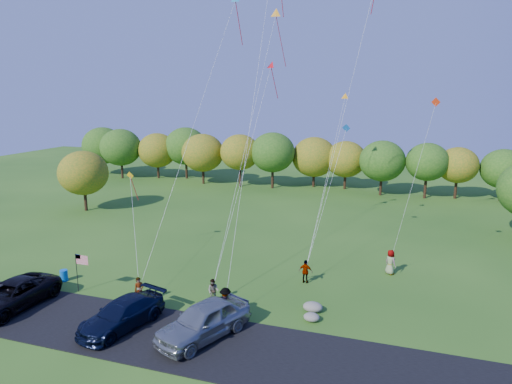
% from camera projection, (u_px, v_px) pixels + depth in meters
% --- Properties ---
extents(ground, '(140.00, 140.00, 0.00)m').
position_uv_depth(ground, '(188.00, 304.00, 29.45)').
color(ground, '#285518').
rests_on(ground, ground).
extents(asphalt_lane, '(44.00, 6.00, 0.06)m').
position_uv_depth(asphalt_lane, '(155.00, 335.00, 25.74)').
color(asphalt_lane, black).
rests_on(asphalt_lane, ground).
extents(treeline, '(75.26, 27.85, 8.13)m').
position_uv_depth(treeline, '(311.00, 158.00, 62.46)').
color(treeline, '#382214').
rests_on(treeline, ground).
extents(minivan_dark, '(3.13, 6.32, 1.72)m').
position_uv_depth(minivan_dark, '(11.00, 295.00, 28.68)').
color(minivan_dark, black).
rests_on(minivan_dark, asphalt_lane).
extents(minivan_navy, '(3.59, 5.95, 1.61)m').
position_uv_depth(minivan_navy, '(122.00, 314.00, 26.33)').
color(minivan_navy, black).
rests_on(minivan_navy, asphalt_lane).
extents(minivan_silver, '(4.51, 6.33, 2.00)m').
position_uv_depth(minivan_silver, '(204.00, 320.00, 25.23)').
color(minivan_silver, gray).
rests_on(minivan_silver, asphalt_lane).
extents(flyer_a, '(0.74, 0.77, 1.78)m').
position_uv_depth(flyer_a, '(139.00, 290.00, 29.44)').
color(flyer_a, '#4C4C59').
rests_on(flyer_a, ground).
extents(flyer_b, '(0.77, 0.60, 1.56)m').
position_uv_depth(flyer_b, '(213.00, 291.00, 29.69)').
color(flyer_b, '#4C4C59').
rests_on(flyer_b, ground).
extents(flyer_c, '(1.41, 1.14, 1.90)m').
position_uv_depth(flyer_c, '(225.00, 303.00, 27.60)').
color(flyer_c, '#4C4C59').
rests_on(flyer_c, ground).
extents(flyer_d, '(1.02, 0.46, 1.72)m').
position_uv_depth(flyer_d, '(306.00, 272.00, 32.63)').
color(flyer_d, '#4C4C59').
rests_on(flyer_d, ground).
extents(flyer_e, '(1.09, 1.06, 1.89)m').
position_uv_depth(flyer_e, '(390.00, 262.00, 34.21)').
color(flyer_e, '#4C4C59').
rests_on(flyer_e, ground).
extents(park_bench, '(1.67, 0.69, 0.94)m').
position_uv_depth(park_bench, '(41.00, 281.00, 31.96)').
color(park_bench, black).
rests_on(park_bench, ground).
extents(trash_barrel, '(0.55, 0.55, 0.82)m').
position_uv_depth(trash_barrel, '(64.00, 275.00, 33.09)').
color(trash_barrel, blue).
rests_on(trash_barrel, ground).
extents(flag_assembly, '(1.01, 0.66, 2.75)m').
position_uv_depth(flag_assembly, '(80.00, 264.00, 30.83)').
color(flag_assembly, black).
rests_on(flag_assembly, ground).
extents(boulder_near, '(1.24, 0.97, 0.62)m').
position_uv_depth(boulder_near, '(313.00, 307.00, 28.44)').
color(boulder_near, '#9E988A').
rests_on(boulder_near, ground).
extents(boulder_far, '(0.97, 0.81, 0.51)m').
position_uv_depth(boulder_far, '(312.00, 317.00, 27.28)').
color(boulder_far, slate).
rests_on(boulder_far, ground).
extents(kites_aloft, '(23.44, 11.23, 19.34)m').
position_uv_depth(kites_aloft, '(291.00, 13.00, 37.09)').
color(kites_aloft, orange).
rests_on(kites_aloft, ground).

